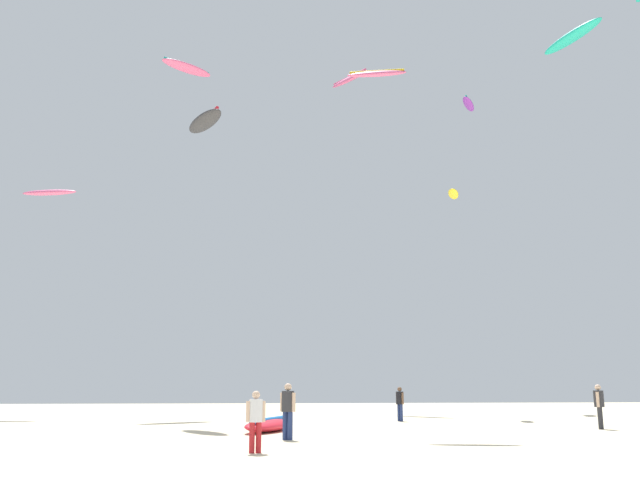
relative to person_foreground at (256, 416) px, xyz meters
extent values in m
cylinder|color=#B21E23|center=(0.09, 0.02, -0.53)|extent=(0.15, 0.15, 0.77)
cylinder|color=#B21E23|center=(-0.09, -0.02, -0.53)|extent=(0.15, 0.15, 0.77)
cylinder|color=silver|center=(0.00, 0.00, 0.15)|extent=(0.36, 0.36, 0.58)
cylinder|color=beige|center=(0.20, 0.05, 0.12)|extent=(0.10, 0.10, 0.53)
cylinder|color=beige|center=(-0.20, -0.05, 0.12)|extent=(0.10, 0.10, 0.53)
sphere|color=beige|center=(0.00, 0.00, 0.55)|extent=(0.21, 0.21, 0.21)
cylinder|color=navy|center=(7.35, 15.81, -0.51)|extent=(0.15, 0.15, 0.82)
cylinder|color=navy|center=(7.44, 15.64, -0.51)|extent=(0.15, 0.15, 0.82)
cylinder|color=black|center=(7.39, 15.73, 0.22)|extent=(0.38, 0.38, 0.62)
cylinder|color=brown|center=(7.29, 15.93, 0.19)|extent=(0.11, 0.11, 0.57)
cylinder|color=brown|center=(7.49, 15.53, 0.19)|extent=(0.11, 0.11, 0.57)
sphere|color=brown|center=(7.39, 15.73, 0.64)|extent=(0.22, 0.22, 0.22)
cylinder|color=#2D2D33|center=(13.95, 8.48, -0.48)|extent=(0.16, 0.16, 0.87)
cylinder|color=#2D2D33|center=(14.07, 8.64, -0.48)|extent=(0.16, 0.16, 0.87)
cylinder|color=#2D2D33|center=(14.01, 8.56, 0.28)|extent=(0.40, 0.40, 0.65)
cylinder|color=beige|center=(13.87, 8.37, 0.26)|extent=(0.12, 0.12, 0.60)
cylinder|color=beige|center=(14.16, 8.75, 0.26)|extent=(0.12, 0.12, 0.60)
sphere|color=beige|center=(14.01, 8.56, 0.73)|extent=(0.24, 0.24, 0.24)
cylinder|color=navy|center=(1.18, 4.26, -0.48)|extent=(0.17, 0.17, 0.88)
cylinder|color=navy|center=(1.02, 4.39, -0.48)|extent=(0.17, 0.17, 0.88)
cylinder|color=#2D2D33|center=(1.10, 4.33, 0.29)|extent=(0.40, 0.40, 0.66)
cylinder|color=beige|center=(1.28, 4.18, 0.27)|extent=(0.12, 0.12, 0.61)
cylinder|color=beige|center=(0.92, 4.48, 0.27)|extent=(0.12, 0.12, 0.61)
sphere|color=beige|center=(1.10, 4.33, 0.75)|extent=(0.24, 0.24, 0.24)
ellipsoid|color=red|center=(0.64, 8.56, -0.68)|extent=(2.63, 4.50, 0.48)
cylinder|color=blue|center=(0.64, 8.56, -0.48)|extent=(1.54, 3.82, 0.19)
ellipsoid|color=#E5598C|center=(-5.09, 28.22, 23.61)|extent=(3.92, 3.28, 0.50)
cylinder|color=#19B29E|center=(-5.09, 28.22, 23.79)|extent=(3.09, 2.30, 0.18)
ellipsoid|color=#E5598C|center=(-13.05, 24.96, 12.91)|extent=(3.76, 1.87, 0.57)
ellipsoid|color=#2D2D33|center=(-2.80, 16.48, 14.76)|extent=(2.60, 3.89, 0.52)
cylinder|color=red|center=(-2.80, 16.48, 14.93)|extent=(1.63, 3.22, 0.17)
ellipsoid|color=#19B29E|center=(16.98, 13.68, 19.39)|extent=(2.33, 4.43, 0.67)
ellipsoid|color=purple|center=(18.29, 34.47, 24.58)|extent=(2.28, 3.33, 0.66)
cylinder|color=#19B29E|center=(18.29, 34.47, 24.73)|extent=(1.43, 2.74, 0.14)
ellipsoid|color=#E5598C|center=(8.02, 34.91, 26.60)|extent=(3.41, 4.14, 1.07)
cylinder|color=#E5598C|center=(8.02, 34.91, 26.79)|extent=(2.40, 3.29, 0.19)
ellipsoid|color=#E5598C|center=(5.43, 10.17, 14.90)|extent=(2.85, 1.42, 0.57)
cylinder|color=yellow|center=(5.43, 10.17, 15.03)|extent=(2.48, 0.70, 0.12)
ellipsoid|color=yellow|center=(12.57, 21.89, 12.73)|extent=(1.37, 2.43, 0.38)
camera|label=1|loc=(-0.28, -18.27, 0.75)|focal=37.98mm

